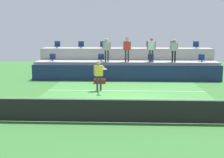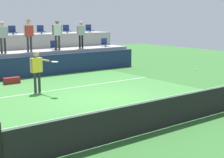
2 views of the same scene
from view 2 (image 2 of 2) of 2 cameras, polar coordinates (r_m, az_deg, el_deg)
ground_plane at (r=12.89m, az=-1.91°, el=-3.35°), size 40.00×40.00×0.00m
court_inner_paint at (r=13.70m, az=-4.30°, el=-2.53°), size 9.00×10.00×0.01m
court_service_line at (r=14.87m, az=-7.20°, el=-1.53°), size 9.00×0.06×0.00m
tennis_net at (r=9.85m, az=11.54°, el=-4.92°), size 10.48×0.08×1.07m
sponsor_backboard at (r=17.96m, az=-12.93°, el=2.11°), size 13.00×0.16×1.10m
seating_tier_lower at (r=19.13m, az=-14.52°, el=2.77°), size 13.00×1.80×1.25m
seating_tier_upper at (r=20.76m, az=-16.47°, el=4.44°), size 13.00×1.80×2.10m
stadium_chair_lower_right at (r=19.72m, az=-9.79°, el=5.63°), size 0.44×0.40×0.52m
stadium_chair_lower_far_right at (r=21.58m, az=-1.22°, el=6.18°), size 0.44×0.40×0.52m
stadium_chair_upper_center at (r=20.60m, az=-16.68°, el=7.91°), size 0.44×0.40×0.52m
stadium_chair_upper_mid_right at (r=21.28m, az=-12.09°, el=8.19°), size 0.44×0.40×0.52m
stadium_chair_upper_right at (r=22.10m, az=-7.77°, el=8.40°), size 0.44×0.40×0.52m
stadium_chair_upper_far_right at (r=23.00m, az=-3.94°, el=8.54°), size 0.44×0.40×0.52m
tennis_player at (r=14.00m, az=-12.69°, el=1.97°), size 0.84×1.18×1.74m
spectator_leaning_on_rail at (r=18.10m, az=-18.25°, el=7.27°), size 0.58×0.22×1.64m
spectator_with_hat at (r=18.60m, az=-14.06°, el=7.84°), size 0.59×0.44×1.75m
spectator_in_white at (r=19.32m, az=-9.37°, el=7.95°), size 0.60×0.26×1.70m
spectator_in_grey at (r=20.09m, az=-5.35°, el=7.96°), size 0.57×0.22×1.61m
tennis_ball at (r=13.30m, az=14.22°, el=1.48°), size 0.07×0.07×0.07m
equipment_bag at (r=16.41m, az=-16.81°, el=-0.26°), size 0.76×0.28×0.30m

